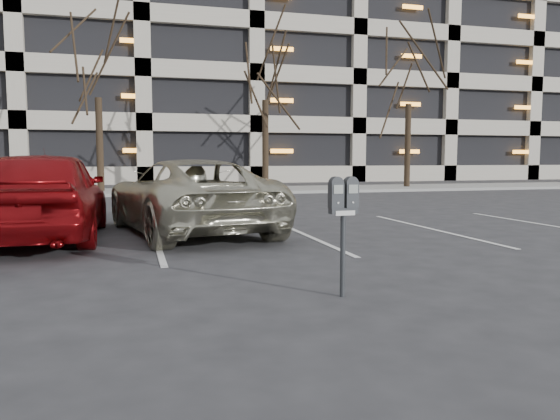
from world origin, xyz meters
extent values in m
plane|color=#28282B|center=(0.00, 0.00, 0.00)|extent=(140.00, 140.00, 0.00)
cube|color=gray|center=(0.00, 16.00, 0.06)|extent=(80.00, 4.00, 0.12)
cube|color=silver|center=(-1.40, 2.30, 0.01)|extent=(0.10, 5.20, 0.00)
cube|color=silver|center=(1.40, 2.30, 0.01)|extent=(0.10, 5.20, 0.00)
cube|color=silver|center=(4.20, 2.30, 0.01)|extent=(0.10, 5.20, 0.00)
cube|color=silver|center=(7.00, 2.30, 0.01)|extent=(0.10, 5.20, 0.00)
cube|color=black|center=(12.00, 34.00, 9.00)|extent=(49.92, 19.20, 18.00)
cylinder|color=black|center=(-3.00, 16.00, 1.96)|extent=(0.28, 0.28, 3.93)
cylinder|color=black|center=(4.00, 16.00, 2.01)|extent=(0.28, 0.28, 4.02)
cylinder|color=black|center=(11.00, 16.00, 2.02)|extent=(0.28, 0.28, 4.04)
cylinder|color=black|center=(0.34, -2.34, 0.45)|extent=(0.06, 0.06, 0.90)
cube|color=black|center=(0.34, -2.34, 0.92)|extent=(0.31, 0.12, 0.06)
cube|color=silver|center=(0.34, -2.40, 0.90)|extent=(0.22, 0.02, 0.05)
cube|color=gray|center=(0.26, -2.41, 1.15)|extent=(0.11, 0.01, 0.09)
cube|color=gray|center=(0.43, -2.40, 1.15)|extent=(0.11, 0.01, 0.09)
imported|color=#B5B29A|center=(-0.71, 3.16, 0.72)|extent=(3.32, 5.56, 1.45)
cube|color=#FF6F05|center=(-1.06, 2.25, 1.45)|extent=(0.10, 0.20, 0.01)
imported|color=maroon|center=(-3.30, 2.84, 0.82)|extent=(1.99, 4.84, 1.64)
camera|label=1|loc=(-1.81, -7.66, 1.47)|focal=35.00mm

